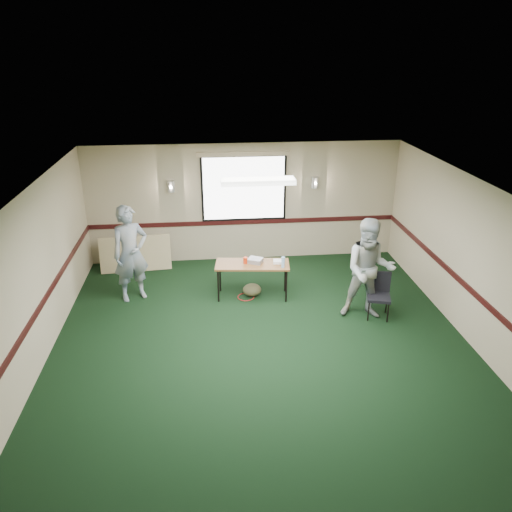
{
  "coord_description": "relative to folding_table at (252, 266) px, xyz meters",
  "views": [
    {
      "loc": [
        -0.83,
        -6.8,
        4.7
      ],
      "look_at": [
        0.0,
        1.3,
        1.2
      ],
      "focal_mm": 35.0,
      "sensor_mm": 36.0,
      "label": 1
    }
  ],
  "objects": [
    {
      "name": "conference_chair",
      "position": [
        2.25,
        -0.96,
        -0.17
      ],
      "size": [
        0.51,
        0.52,
        0.84
      ],
      "rotation": [
        0.0,
        0.0,
        -0.27
      ],
      "color": "black",
      "rests_on": "ground"
    },
    {
      "name": "water_bottle",
      "position": [
        0.57,
        -0.24,
        0.16
      ],
      "size": [
        0.07,
        0.07,
        0.22
      ],
      "primitive_type": "cylinder",
      "color": "#8DBEE6",
      "rests_on": "folding_table"
    },
    {
      "name": "duffel_bag",
      "position": [
        -0.01,
        0.02,
        -0.53
      ],
      "size": [
        0.41,
        0.34,
        0.26
      ],
      "primitive_type": "ellipsoid",
      "rotation": [
        0.0,
        0.0,
        -0.16
      ],
      "color": "#453D27",
      "rests_on": "ground"
    },
    {
      "name": "game_console",
      "position": [
        0.52,
        -0.01,
        0.08
      ],
      "size": [
        0.22,
        0.19,
        0.05
      ],
      "primitive_type": "cube",
      "rotation": [
        0.0,
        0.0,
        -0.11
      ],
      "color": "silver",
      "rests_on": "folding_table"
    },
    {
      "name": "folded_table",
      "position": [
        -2.45,
        1.51,
        -0.27
      ],
      "size": [
        1.55,
        0.36,
        0.79
      ],
      "primitive_type": "cube",
      "rotation": [
        -0.21,
        0.0,
        0.09
      ],
      "color": "tan",
      "rests_on": "ground"
    },
    {
      "name": "folding_table",
      "position": [
        0.0,
        0.0,
        0.0
      ],
      "size": [
        1.49,
        0.73,
        0.72
      ],
      "rotation": [
        0.0,
        0.0,
        -0.11
      ],
      "color": "#573219",
      "rests_on": "ground"
    },
    {
      "name": "person_right",
      "position": [
        2.01,
        -0.98,
        0.28
      ],
      "size": [
        1.04,
        0.88,
        1.89
      ],
      "primitive_type": "imported",
      "rotation": [
        0.0,
        0.0,
        -0.2
      ],
      "color": "#7A9BBE",
      "rests_on": "ground"
    },
    {
      "name": "projector",
      "position": [
        0.06,
        0.04,
        0.1
      ],
      "size": [
        0.34,
        0.32,
        0.09
      ],
      "primitive_type": "cube",
      "rotation": [
        0.0,
        0.0,
        -0.46
      ],
      "color": "gray",
      "rests_on": "folding_table"
    },
    {
      "name": "red_cup",
      "position": [
        -0.13,
        0.03,
        0.12
      ],
      "size": [
        0.09,
        0.09,
        0.13
      ],
      "primitive_type": "cylinder",
      "color": "red",
      "rests_on": "folding_table"
    },
    {
      "name": "room_shell",
      "position": [
        -0.0,
        0.08,
        0.91
      ],
      "size": [
        8.0,
        8.02,
        8.0
      ],
      "color": "tan",
      "rests_on": "ground"
    },
    {
      "name": "person_left",
      "position": [
        -2.34,
        0.18,
        0.29
      ],
      "size": [
        0.83,
        0.72,
        1.91
      ],
      "primitive_type": "imported",
      "rotation": [
        0.0,
        0.0,
        0.46
      ],
      "color": "#3B5A82",
      "rests_on": "ground"
    },
    {
      "name": "cable_coil",
      "position": [
        -0.14,
        -0.03,
        -0.66
      ],
      "size": [
        0.41,
        0.41,
        0.02
      ],
      "primitive_type": "torus",
      "rotation": [
        0.0,
        0.0,
        0.26
      ],
      "color": "#B41618",
      "rests_on": "ground"
    },
    {
      "name": "ground",
      "position": [
        -0.0,
        -2.05,
        -0.67
      ],
      "size": [
        8.0,
        8.0,
        0.0
      ],
      "primitive_type": "plane",
      "color": "black",
      "rests_on": "ground"
    }
  ]
}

